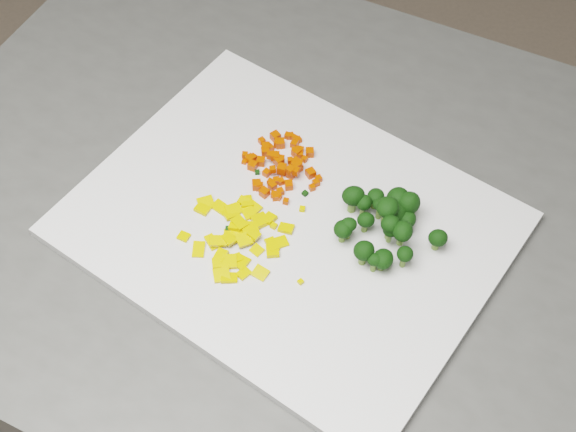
# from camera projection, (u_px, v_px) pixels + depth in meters

# --- Properties ---
(counter_block) EXTENTS (1.21, 1.02, 0.90)m
(counter_block) POSITION_uv_depth(u_px,v_px,m) (320.00, 380.00, 1.28)
(counter_block) COLOR #444442
(counter_block) RESTS_ON ground
(cutting_board) EXTENTS (0.57, 0.53, 0.01)m
(cutting_board) POSITION_uv_depth(u_px,v_px,m) (288.00, 224.00, 0.90)
(cutting_board) COLOR silver
(cutting_board) RESTS_ON counter_block
(carrot_pile) EXTENTS (0.10, 0.10, 0.03)m
(carrot_pile) POSITION_uv_depth(u_px,v_px,m) (281.00, 161.00, 0.92)
(carrot_pile) COLOR #C52C02
(carrot_pile) RESTS_ON cutting_board
(pepper_pile) EXTENTS (0.12, 0.12, 0.02)m
(pepper_pile) POSITION_uv_depth(u_px,v_px,m) (235.00, 232.00, 0.87)
(pepper_pile) COLOR gold
(pepper_pile) RESTS_ON cutting_board
(broccoli_pile) EXTENTS (0.12, 0.12, 0.06)m
(broccoli_pile) POSITION_uv_depth(u_px,v_px,m) (388.00, 231.00, 0.85)
(broccoli_pile) COLOR black
(broccoli_pile) RESTS_ON cutting_board
(carrot_cube_0) EXTENTS (0.01, 0.01, 0.01)m
(carrot_cube_0) POSITION_uv_depth(u_px,v_px,m) (280.00, 160.00, 0.93)
(carrot_cube_0) COLOR #C52C02
(carrot_cube_0) RESTS_ON carrot_pile
(carrot_cube_1) EXTENTS (0.01, 0.01, 0.01)m
(carrot_cube_1) POSITION_uv_depth(u_px,v_px,m) (278.00, 195.00, 0.91)
(carrot_cube_1) COLOR #C52C02
(carrot_cube_1) RESTS_ON carrot_pile
(carrot_cube_2) EXTENTS (0.01, 0.01, 0.01)m
(carrot_cube_2) POSITION_uv_depth(u_px,v_px,m) (270.00, 148.00, 0.95)
(carrot_cube_2) COLOR #C52C02
(carrot_cube_2) RESTS_ON carrot_pile
(carrot_cube_3) EXTENTS (0.01, 0.01, 0.01)m
(carrot_cube_3) POSITION_uv_depth(u_px,v_px,m) (286.00, 201.00, 0.90)
(carrot_cube_3) COLOR #C52C02
(carrot_cube_3) RESTS_ON carrot_pile
(carrot_cube_4) EXTENTS (0.01, 0.01, 0.01)m
(carrot_cube_4) POSITION_uv_depth(u_px,v_px,m) (265.00, 151.00, 0.94)
(carrot_cube_4) COLOR #C52C02
(carrot_cube_4) RESTS_ON carrot_pile
(carrot_cube_5) EXTENTS (0.01, 0.01, 0.01)m
(carrot_cube_5) POSITION_uv_depth(u_px,v_px,m) (296.00, 152.00, 0.94)
(carrot_cube_5) COLOR #C52C02
(carrot_cube_5) RESTS_ON carrot_pile
(carrot_cube_6) EXTENTS (0.01, 0.01, 0.01)m
(carrot_cube_6) POSITION_uv_depth(u_px,v_px,m) (282.00, 169.00, 0.92)
(carrot_cube_6) COLOR #C52C02
(carrot_cube_6) RESTS_ON carrot_pile
(carrot_cube_7) EXTENTS (0.01, 0.01, 0.01)m
(carrot_cube_7) POSITION_uv_depth(u_px,v_px,m) (264.00, 193.00, 0.91)
(carrot_cube_7) COLOR #C52C02
(carrot_cube_7) RESTS_ON carrot_pile
(carrot_cube_8) EXTENTS (0.01, 0.01, 0.01)m
(carrot_cube_8) POSITION_uv_depth(u_px,v_px,m) (279.00, 197.00, 0.91)
(carrot_cube_8) COLOR #C52C02
(carrot_cube_8) RESTS_ON carrot_pile
(carrot_cube_9) EXTENTS (0.01, 0.01, 0.01)m
(carrot_cube_9) POSITION_uv_depth(u_px,v_px,m) (300.00, 155.00, 0.94)
(carrot_cube_9) COLOR #C52C02
(carrot_cube_9) RESTS_ON carrot_pile
(carrot_cube_10) EXTENTS (0.01, 0.01, 0.01)m
(carrot_cube_10) POSITION_uv_depth(u_px,v_px,m) (267.00, 173.00, 0.93)
(carrot_cube_10) COLOR #C52C02
(carrot_cube_10) RESTS_ON carrot_pile
(carrot_cube_11) EXTENTS (0.01, 0.01, 0.01)m
(carrot_cube_11) POSITION_uv_depth(u_px,v_px,m) (312.00, 188.00, 0.91)
(carrot_cube_11) COLOR #C52C02
(carrot_cube_11) RESTS_ON carrot_pile
(carrot_cube_12) EXTENTS (0.01, 0.01, 0.01)m
(carrot_cube_12) POSITION_uv_depth(u_px,v_px,m) (280.00, 192.00, 0.91)
(carrot_cube_12) COLOR #C52C02
(carrot_cube_12) RESTS_ON carrot_pile
(carrot_cube_13) EXTENTS (0.01, 0.01, 0.01)m
(carrot_cube_13) POSITION_uv_depth(u_px,v_px,m) (279.00, 143.00, 0.95)
(carrot_cube_13) COLOR #C52C02
(carrot_cube_13) RESTS_ON carrot_pile
(carrot_cube_14) EXTENTS (0.01, 0.01, 0.01)m
(carrot_cube_14) POSITION_uv_depth(u_px,v_px,m) (296.00, 161.00, 0.93)
(carrot_cube_14) COLOR #C52C02
(carrot_cube_14) RESTS_ON carrot_pile
(carrot_cube_15) EXTENTS (0.01, 0.01, 0.01)m
(carrot_cube_15) POSITION_uv_depth(u_px,v_px,m) (299.00, 164.00, 0.92)
(carrot_cube_15) COLOR #C52C02
(carrot_cube_15) RESTS_ON carrot_pile
(carrot_cube_16) EXTENTS (0.01, 0.01, 0.01)m
(carrot_cube_16) POSITION_uv_depth(u_px,v_px,m) (272.00, 186.00, 0.91)
(carrot_cube_16) COLOR #C52C02
(carrot_cube_16) RESTS_ON carrot_pile
(carrot_cube_17) EXTENTS (0.01, 0.01, 0.01)m
(carrot_cube_17) POSITION_uv_depth(u_px,v_px,m) (305.00, 159.00, 0.94)
(carrot_cube_17) COLOR #C52C02
(carrot_cube_17) RESTS_ON carrot_pile
(carrot_cube_18) EXTENTS (0.01, 0.01, 0.01)m
(carrot_cube_18) POSITION_uv_depth(u_px,v_px,m) (295.00, 164.00, 0.93)
(carrot_cube_18) COLOR #C52C02
(carrot_cube_18) RESTS_ON carrot_pile
(carrot_cube_19) EXTENTS (0.01, 0.01, 0.01)m
(carrot_cube_19) POSITION_uv_depth(u_px,v_px,m) (289.00, 136.00, 0.96)
(carrot_cube_19) COLOR #C52C02
(carrot_cube_19) RESTS_ON carrot_pile
(carrot_cube_20) EXTENTS (0.01, 0.01, 0.01)m
(carrot_cube_20) POSITION_uv_depth(u_px,v_px,m) (277.00, 181.00, 0.92)
(carrot_cube_20) COLOR #C52C02
(carrot_cube_20) RESTS_ON carrot_pile
(carrot_cube_21) EXTENTS (0.01, 0.01, 0.01)m
(carrot_cube_21) POSITION_uv_depth(u_px,v_px,m) (275.00, 136.00, 0.96)
(carrot_cube_21) COLOR #C52C02
(carrot_cube_21) RESTS_ON carrot_pile
(carrot_cube_22) EXTENTS (0.01, 0.01, 0.01)m
(carrot_cube_22) POSITION_uv_depth(u_px,v_px,m) (298.00, 167.00, 0.93)
(carrot_cube_22) COLOR #C52C02
(carrot_cube_22) RESTS_ON carrot_pile
(carrot_cube_23) EXTENTS (0.01, 0.01, 0.01)m
(carrot_cube_23) POSITION_uv_depth(u_px,v_px,m) (298.00, 140.00, 0.96)
(carrot_cube_23) COLOR #C52C02
(carrot_cube_23) RESTS_ON carrot_pile
(carrot_cube_24) EXTENTS (0.01, 0.01, 0.01)m
(carrot_cube_24) POSITION_uv_depth(u_px,v_px,m) (273.00, 169.00, 0.92)
(carrot_cube_24) COLOR #C52C02
(carrot_cube_24) RESTS_ON carrot_pile
(carrot_cube_25) EXTENTS (0.01, 0.01, 0.01)m
(carrot_cube_25) POSITION_uv_depth(u_px,v_px,m) (289.00, 185.00, 0.91)
(carrot_cube_25) COLOR #C52C02
(carrot_cube_25) RESTS_ON carrot_pile
(carrot_cube_26) EXTENTS (0.01, 0.01, 0.01)m
(carrot_cube_26) POSITION_uv_depth(u_px,v_px,m) (279.00, 161.00, 0.93)
(carrot_cube_26) COLOR #C52C02
(carrot_cube_26) RESTS_ON carrot_pile
(carrot_cube_27) EXTENTS (0.01, 0.01, 0.01)m
(carrot_cube_27) POSITION_uv_depth(u_px,v_px,m) (270.00, 155.00, 0.93)
(carrot_cube_27) COLOR #C52C02
(carrot_cube_27) RESTS_ON carrot_pile
(carrot_cube_28) EXTENTS (0.01, 0.01, 0.01)m
(carrot_cube_28) POSITION_uv_depth(u_px,v_px,m) (311.00, 173.00, 0.92)
(carrot_cube_28) COLOR #C52C02
(carrot_cube_28) RESTS_ON carrot_pile
(carrot_cube_29) EXTENTS (0.01, 0.01, 0.01)m
(carrot_cube_29) POSITION_uv_depth(u_px,v_px,m) (245.00, 155.00, 0.94)
(carrot_cube_29) COLOR #C52C02
(carrot_cube_29) RESTS_ON carrot_pile
(carrot_cube_30) EXTENTS (0.01, 0.01, 0.01)m
(carrot_cube_30) POSITION_uv_depth(u_px,v_px,m) (262.00, 141.00, 0.95)
(carrot_cube_30) COLOR #C52C02
(carrot_cube_30) RESTS_ON carrot_pile
(carrot_cube_31) EXTENTS (0.01, 0.01, 0.01)m
(carrot_cube_31) POSITION_uv_depth(u_px,v_px,m) (295.00, 138.00, 0.96)
(carrot_cube_31) COLOR #C52C02
(carrot_cube_31) RESTS_ON carrot_pile
(carrot_cube_32) EXTENTS (0.01, 0.01, 0.01)m
(carrot_cube_32) POSITION_uv_depth(u_px,v_px,m) (275.00, 197.00, 0.91)
(carrot_cube_32) COLOR #C52C02
(carrot_cube_32) RESTS_ON carrot_pile
(carrot_cube_33) EXTENTS (0.01, 0.01, 0.01)m
(carrot_cube_33) POSITION_uv_depth(u_px,v_px,m) (274.00, 195.00, 0.91)
(carrot_cube_33) COLOR #C52C02
(carrot_cube_33) RESTS_ON carrot_pile
(carrot_cube_34) EXTENTS (0.01, 0.01, 0.01)m
(carrot_cube_34) POSITION_uv_depth(u_px,v_px,m) (253.00, 158.00, 0.94)
(carrot_cube_34) COLOR #C52C02
(carrot_cube_34) RESTS_ON carrot_pile
(carrot_cube_35) EXTENTS (0.01, 0.01, 0.01)m
(carrot_cube_35) POSITION_uv_depth(u_px,v_px,m) (291.00, 174.00, 0.92)
(carrot_cube_35) COLOR #C52C02
(carrot_cube_35) RESTS_ON carrot_pile
(carrot_cube_36) EXTENTS (0.01, 0.01, 0.01)m
(carrot_cube_36) POSITION_uv_depth(u_px,v_px,m) (300.00, 150.00, 0.95)
(carrot_cube_36) COLOR #C52C02
(carrot_cube_36) RESTS_ON carrot_pile
(carrot_cube_37) EXTENTS (0.01, 0.01, 0.01)m
(carrot_cube_37) POSITION_uv_depth(u_px,v_px,m) (310.00, 152.00, 0.94)
(carrot_cube_37) COLOR #C52C02
(carrot_cube_37) RESTS_ON carrot_pile
(carrot_cube_38) EXTENTS (0.01, 0.01, 0.01)m
(carrot_cube_38) POSITION_uv_depth(u_px,v_px,m) (288.00, 136.00, 0.96)
(carrot_cube_38) COLOR #C52C02
(carrot_cube_38) RESTS_ON carrot_pile
(carrot_cube_39) EXTENTS (0.01, 0.01, 0.01)m
(carrot_cube_39) POSITION_uv_depth(u_px,v_px,m) (319.00, 179.00, 0.92)
(carrot_cube_39) COLOR #C52C02
(carrot_cube_39) RESTS_ON carrot_pile
(carrot_cube_40) EXTENTS (0.01, 0.01, 0.01)m
(carrot_cube_40) POSITION_uv_depth(u_px,v_px,m) (280.00, 143.00, 0.95)
(carrot_cube_40) COLOR #C52C02
(carrot_cube_40) RESTS_ON carrot_pile
(carrot_cube_41) EXTENTS (0.01, 0.01, 0.01)m
(carrot_cube_41) POSITION_uv_depth(u_px,v_px,m) (290.00, 160.00, 0.93)
(carrot_cube_41) COLOR #C52C02
(carrot_cube_41) RESTS_ON carrot_pile
(carrot_cube_42) EXTENTS (0.01, 0.01, 0.01)m
(carrot_cube_42) POSITION_uv_depth(u_px,v_px,m) (257.00, 185.00, 0.91)
(carrot_cube_42) COLOR #C52C02
(carrot_cube_42) RESTS_ON carrot_pile
(carrot_cube_43) EXTENTS (0.01, 0.01, 0.01)m
(carrot_cube_43) POSITION_uv_depth(u_px,v_px,m) (261.00, 161.00, 0.93)
(carrot_cube_43) COLOR #C52C02
(carrot_cube_43) RESTS_ON carrot_pile
(carrot_cube_44) EXTENTS (0.01, 0.01, 0.01)m
(carrot_cube_44) POSITION_uv_depth(u_px,v_px,m) (250.00, 159.00, 0.94)
(carrot_cube_44) COLOR #C52C02
(carrot_cube_44) RESTS_ON carrot_pile
(carrot_cube_45) EXTENTS (0.01, 0.01, 0.01)m
(carrot_cube_45) POSITION_uv_depth(u_px,v_px,m) (281.00, 181.00, 0.92)
(carrot_cube_45) COLOR #C52C02
(carrot_cube_45) RESTS_ON carrot_pile
(carrot_cube_46) EXTENTS (0.01, 0.01, 0.01)m
(carrot_cube_46) POSITION_uv_depth(u_px,v_px,m) (266.00, 147.00, 0.95)
(carrot_cube_46) COLOR #C52C02
(carrot_cube_46) RESTS_ON carrot_pile
(carrot_cube_47) EXTENTS (0.01, 0.01, 0.01)m
(carrot_cube_47) POSITION_uv_depth(u_px,v_px,m) (270.00, 182.00, 0.92)
(carrot_cube_47) COLOR #C52C02
(carrot_cube_47) RESTS_ON carrot_pile
(carrot_cube_48) EXTENTS (0.01, 0.01, 0.01)m
(carrot_cube_48) POSITION_uv_depth(u_px,v_px,m) (290.00, 170.00, 0.92)
(carrot_cube_48) COLOR #C52C02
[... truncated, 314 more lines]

